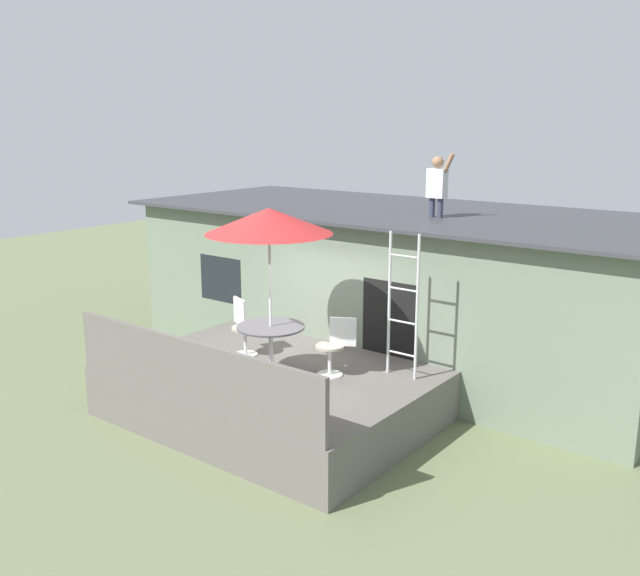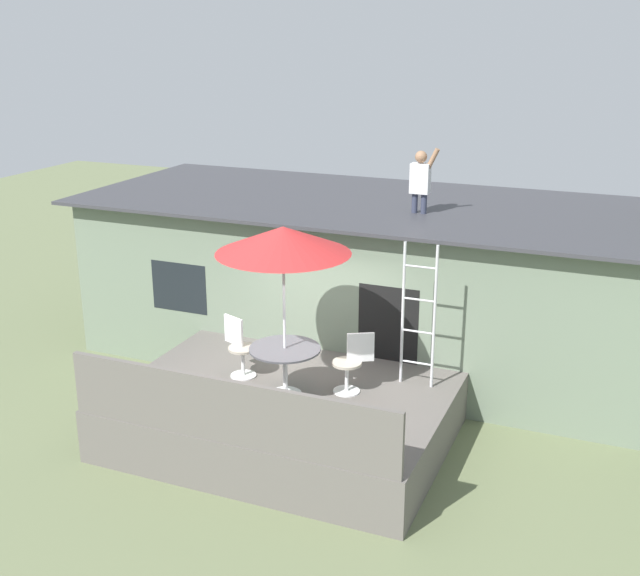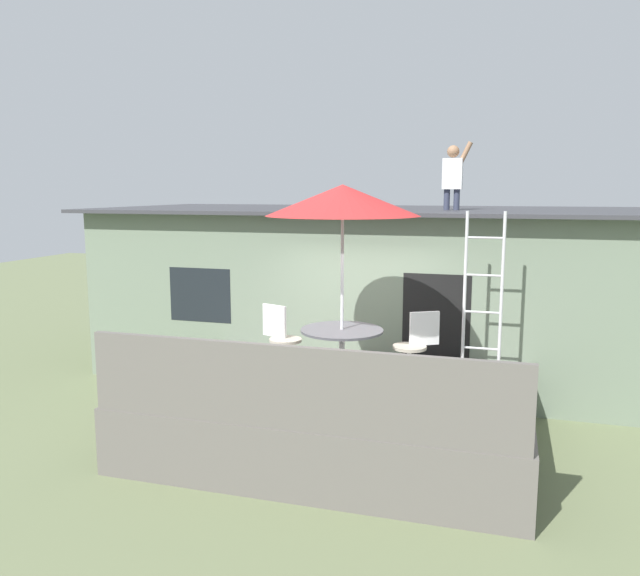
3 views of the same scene
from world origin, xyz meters
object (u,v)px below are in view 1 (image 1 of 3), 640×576
at_px(person_figure, 438,182).
at_px(patio_umbrella, 269,221).
at_px(step_ladder, 403,306).
at_px(patio_chair_right, 335,347).
at_px(patio_table, 271,336).
at_px(patio_chair_left, 243,327).

bearing_deg(person_figure, patio_umbrella, -108.08).
height_order(step_ladder, person_figure, person_figure).
bearing_deg(person_figure, patio_chair_right, -94.00).
bearing_deg(patio_chair_right, patio_table, -0.00).
relative_size(patio_umbrella, patio_chair_left, 2.76).
bearing_deg(patio_chair_left, person_figure, 76.60).
relative_size(patio_umbrella, person_figure, 2.29).
height_order(patio_table, patio_chair_left, patio_chair_left).
bearing_deg(step_ladder, patio_umbrella, -146.64).
relative_size(person_figure, patio_chair_right, 1.21).
relative_size(patio_table, step_ladder, 0.47).
height_order(patio_umbrella, patio_chair_left, patio_umbrella).
relative_size(patio_table, person_figure, 0.94).
bearing_deg(person_figure, patio_chair_left, -125.35).
height_order(step_ladder, patio_chair_left, step_ladder).
relative_size(patio_umbrella, step_ladder, 1.15).
xyz_separation_m(patio_umbrella, person_figure, (1.04, 3.19, 0.41)).
bearing_deg(step_ladder, patio_table, -146.64).
bearing_deg(step_ladder, patio_chair_right, -142.93).
bearing_deg(patio_chair_left, step_ladder, 37.18).
xyz_separation_m(patio_umbrella, patio_chair_left, (-0.95, 0.38, -1.89)).
distance_m(step_ladder, patio_chair_left, 2.78).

